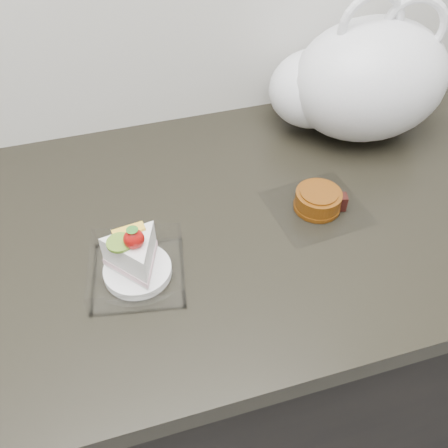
{
  "coord_description": "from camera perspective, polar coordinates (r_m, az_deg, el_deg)",
  "views": [
    {
      "loc": [
        -0.01,
        1.11,
        1.5
      ],
      "look_at": [
        0.15,
        1.63,
        0.94
      ],
      "focal_mm": 40.0,
      "sensor_mm": 36.0,
      "label": 1
    }
  ],
  "objects": [
    {
      "name": "mooncake_wrap",
      "position": [
        0.87,
        10.75,
        2.54
      ],
      "size": [
        0.17,
        0.16,
        0.04
      ],
      "rotation": [
        0.0,
        0.0,
        0.27
      ],
      "color": "white",
      "rests_on": "counter"
    },
    {
      "name": "counter",
      "position": [
        1.2,
        -7.96,
        -16.22
      ],
      "size": [
        2.04,
        0.64,
        0.9
      ],
      "color": "black",
      "rests_on": "ground"
    },
    {
      "name": "cake_tray",
      "position": [
        0.75,
        -10.01,
        -4.39
      ],
      "size": [
        0.16,
        0.16,
        0.11
      ],
      "rotation": [
        0.0,
        0.0,
        -0.18
      ],
      "color": "white",
      "rests_on": "counter"
    },
    {
      "name": "plastic_bag",
      "position": [
        1.02,
        15.13,
        15.53
      ],
      "size": [
        0.37,
        0.29,
        0.28
      ],
      "rotation": [
        0.0,
        0.0,
        -0.2
      ],
      "color": "white",
      "rests_on": "counter"
    }
  ]
}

